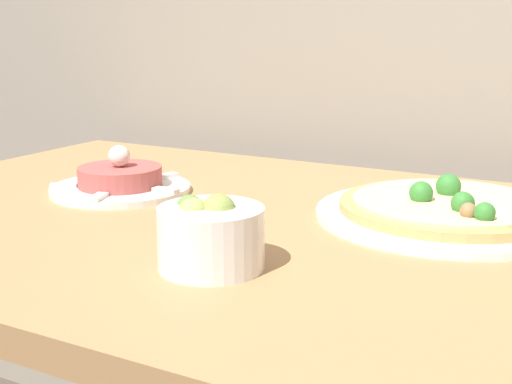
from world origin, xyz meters
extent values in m
cube|color=#AD7F51|center=(0.00, 0.39, 0.73)|extent=(1.39, 0.79, 0.03)
cylinder|color=#AD7F51|center=(-0.63, 0.73, 0.36)|extent=(0.06, 0.06, 0.72)
cylinder|color=white|center=(0.14, 0.53, 0.76)|extent=(0.35, 0.35, 0.01)
cylinder|color=tan|center=(0.14, 0.53, 0.77)|extent=(0.29, 0.29, 0.01)
cylinder|color=beige|center=(0.14, 0.53, 0.78)|extent=(0.25, 0.25, 0.00)
sphere|color=#387F33|center=(0.17, 0.48, 0.79)|extent=(0.03, 0.03, 0.03)
sphere|color=#387F33|center=(0.13, 0.56, 0.79)|extent=(0.03, 0.03, 0.03)
sphere|color=#387F33|center=(0.20, 0.45, 0.79)|extent=(0.03, 0.03, 0.03)
sphere|color=#997047|center=(0.18, 0.46, 0.78)|extent=(0.02, 0.02, 0.02)
sphere|color=#387F33|center=(0.11, 0.50, 0.79)|extent=(0.03, 0.03, 0.03)
cylinder|color=white|center=(-0.34, 0.43, 0.76)|extent=(0.21, 0.21, 0.01)
cylinder|color=#B2514C|center=(-0.34, 0.43, 0.78)|extent=(0.13, 0.13, 0.03)
sphere|color=silver|center=(-0.34, 0.43, 0.81)|extent=(0.03, 0.03, 0.03)
cube|color=white|center=(-0.25, 0.43, 0.76)|extent=(0.04, 0.02, 0.01)
cube|color=white|center=(-0.31, 0.51, 0.76)|extent=(0.03, 0.04, 0.01)
cube|color=white|center=(-0.40, 0.48, 0.76)|extent=(0.04, 0.04, 0.01)
cube|color=white|center=(-0.40, 0.38, 0.76)|extent=(0.04, 0.04, 0.01)
cube|color=white|center=(-0.31, 0.35, 0.76)|extent=(0.03, 0.04, 0.01)
cylinder|color=white|center=(-0.03, 0.21, 0.79)|extent=(0.11, 0.11, 0.07)
sphere|color=#A3B25B|center=(-0.04, 0.20, 0.81)|extent=(0.03, 0.03, 0.03)
sphere|color=#8EA34C|center=(-0.02, 0.22, 0.81)|extent=(0.04, 0.04, 0.04)
sphere|color=#668E42|center=(-0.06, 0.21, 0.81)|extent=(0.03, 0.03, 0.03)
camera|label=1|loc=(0.36, -0.39, 1.01)|focal=50.00mm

